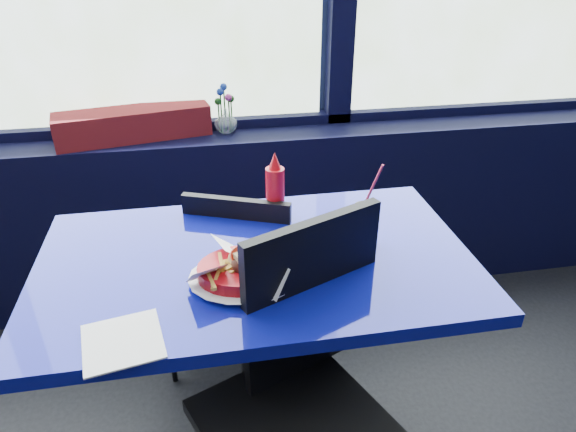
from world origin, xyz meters
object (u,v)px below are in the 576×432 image
object	(u,v)px
food_basket	(249,268)
ketchup_bottle	(275,189)
flower_vase	(226,118)
chair_near_front	(302,377)
chair_near_back	(227,273)
near_table	(258,309)
soda_cup	(365,224)
planter_box	(134,124)

from	to	relation	value
food_basket	ketchup_bottle	world-z (taller)	ketchup_bottle
flower_vase	chair_near_front	bearing A→B (deg)	-85.09
chair_near_back	flower_vase	distance (m)	0.68
near_table	food_basket	size ratio (longest dim) A/B	4.41
chair_near_front	food_basket	bearing A→B (deg)	101.66
food_basket	flower_vase	bearing A→B (deg)	89.08
near_table	flower_vase	distance (m)	0.93
chair_near_front	flower_vase	world-z (taller)	flower_vase
near_table	chair_near_front	distance (m)	0.27
near_table	soda_cup	world-z (taller)	soda_cup
near_table	ketchup_bottle	bearing A→B (deg)	68.11
food_basket	soda_cup	world-z (taller)	soda_cup
chair_near_back	ketchup_bottle	distance (m)	0.42
chair_near_back	planter_box	xyz separation A→B (m)	(-0.31, 0.54, 0.39)
chair_near_front	food_basket	distance (m)	0.31
flower_vase	soda_cup	xyz separation A→B (m)	(0.33, -0.86, -0.05)
planter_box	ketchup_bottle	world-z (taller)	ketchup_bottle
ketchup_bottle	chair_near_front	bearing A→B (deg)	-91.02
flower_vase	planter_box	bearing A→B (deg)	-179.60
food_basket	soda_cup	bearing A→B (deg)	18.33
chair_near_front	planter_box	bearing A→B (deg)	89.03
chair_near_front	flower_vase	xyz separation A→B (m)	(-0.10, 1.13, 0.32)
food_basket	soda_cup	size ratio (longest dim) A/B	1.06
flower_vase	soda_cup	distance (m)	0.92
planter_box	food_basket	world-z (taller)	planter_box
flower_vase	food_basket	bearing A→B (deg)	-90.78
chair_near_back	food_basket	world-z (taller)	food_basket
flower_vase	soda_cup	world-z (taller)	soda_cup
chair_near_front	chair_near_back	distance (m)	0.61
flower_vase	soda_cup	size ratio (longest dim) A/B	0.79
near_table	soda_cup	size ratio (longest dim) A/B	4.68
planter_box	ketchup_bottle	xyz separation A→B (m)	(0.48, -0.65, -0.01)
ketchup_bottle	soda_cup	size ratio (longest dim) A/B	0.85
soda_cup	near_table	bearing A→B (deg)	-176.51
chair_near_front	flower_vase	distance (m)	1.18
chair_near_back	flower_vase	bearing A→B (deg)	-74.08
planter_box	flower_vase	world-z (taller)	flower_vase
chair_near_front	soda_cup	bearing A→B (deg)	26.02
flower_vase	ketchup_bottle	bearing A→B (deg)	-80.84
chair_near_front	ketchup_bottle	distance (m)	0.57
planter_box	chair_near_front	bearing A→B (deg)	-78.69
near_table	food_basket	bearing A→B (deg)	-107.15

